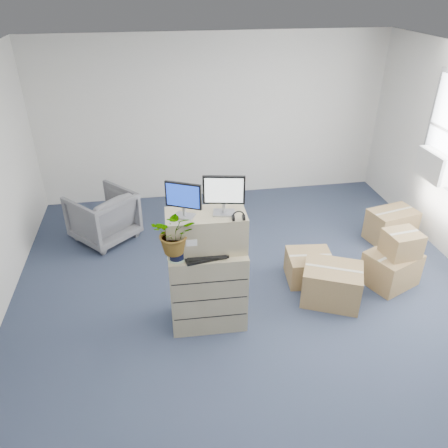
{
  "coord_description": "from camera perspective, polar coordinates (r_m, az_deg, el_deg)",
  "views": [
    {
      "loc": [
        -1.06,
        -3.8,
        3.58
      ],
      "look_at": [
        -0.35,
        0.4,
        1.12
      ],
      "focal_mm": 35.0,
      "sensor_mm": 36.0,
      "label": 1
    }
  ],
  "objects": [
    {
      "name": "phone_dock",
      "position": [
        4.72,
        -2.67,
        -2.81
      ],
      "size": [
        0.05,
        0.04,
        0.11
      ],
      "rotation": [
        0.0,
        0.0,
        -0.03
      ],
      "color": "silver",
      "rests_on": "filing_cabinet_lower"
    },
    {
      "name": "potted_plant",
      "position": [
        4.46,
        -6.36,
        -1.74
      ],
      "size": [
        0.54,
        0.57,
        0.46
      ],
      "rotation": [
        0.0,
        0.0,
        -0.03
      ],
      "color": "#97B18E",
      "rests_on": "filing_cabinet_lower"
    },
    {
      "name": "cardboard_boxes",
      "position": [
        6.13,
        17.56,
        -4.36
      ],
      "size": [
        2.26,
        1.9,
        0.78
      ],
      "color": "olive",
      "rests_on": "ground"
    },
    {
      "name": "keyboard",
      "position": [
        4.59,
        -2.38,
        -4.27
      ],
      "size": [
        0.48,
        0.26,
        0.02
      ],
      "primitive_type": "cube",
      "rotation": [
        0.0,
        0.0,
        0.17
      ],
      "color": "black",
      "rests_on": "filing_cabinet_lower"
    },
    {
      "name": "ground",
      "position": [
        5.33,
        4.53,
        -12.3
      ],
      "size": [
        7.0,
        7.0,
        0.0
      ],
      "primitive_type": "plane",
      "color": "#29304A",
      "rests_on": "ground"
    },
    {
      "name": "headphones",
      "position": [
        4.41,
        1.9,
        0.99
      ],
      "size": [
        0.13,
        0.02,
        0.13
      ],
      "primitive_type": "torus",
      "rotation": [
        1.57,
        0.0,
        -0.03
      ],
      "color": "black",
      "rests_on": "filing_cabinet_upper"
    },
    {
      "name": "monitor_right",
      "position": [
        4.42,
        -0.01,
        4.08
      ],
      "size": [
        0.43,
        0.2,
        0.42
      ],
      "rotation": [
        0.0,
        0.0,
        -0.19
      ],
      "color": "#99999E",
      "rests_on": "filing_cabinet_upper"
    },
    {
      "name": "office_chair",
      "position": [
        6.83,
        -15.56,
        1.26
      ],
      "size": [
        1.12,
        1.12,
        0.84
      ],
      "primitive_type": "imported",
      "rotation": [
        0.0,
        0.0,
        3.87
      ],
      "color": "#5B5C60",
      "rests_on": "ground"
    },
    {
      "name": "external_drive",
      "position": [
        4.86,
        1.49,
        -1.83
      ],
      "size": [
        0.22,
        0.17,
        0.06
      ],
      "primitive_type": "cube",
      "rotation": [
        0.0,
        0.0,
        0.12
      ],
      "color": "black",
      "rests_on": "filing_cabinet_lower"
    },
    {
      "name": "filing_cabinet_lower",
      "position": [
        5.0,
        -2.12,
        -8.15
      ],
      "size": [
        0.86,
        0.54,
        0.98
      ],
      "primitive_type": "cube",
      "rotation": [
        0.0,
        0.0,
        -0.03
      ],
      "color": "tan",
      "rests_on": "ground"
    },
    {
      "name": "ac_unit",
      "position": [
        6.94,
        25.88,
        6.89
      ],
      "size": [
        0.24,
        0.6,
        0.4
      ],
      "primitive_type": "cube",
      "color": "silver",
      "rests_on": "wall_right"
    },
    {
      "name": "water_bottle",
      "position": [
        4.71,
        -1.1,
        -1.57
      ],
      "size": [
        0.07,
        0.07,
        0.26
      ],
      "primitive_type": "cylinder",
      "color": "gray",
      "rests_on": "filing_cabinet_lower"
    },
    {
      "name": "tissue_box",
      "position": [
        4.78,
        1.19,
        -1.37
      ],
      "size": [
        0.26,
        0.16,
        0.09
      ],
      "primitive_type": "cube",
      "rotation": [
        0.0,
        0.0,
        0.13
      ],
      "color": "#4482E9",
      "rests_on": "external_drive"
    },
    {
      "name": "monitor_left",
      "position": [
        4.4,
        -5.33,
        3.4
      ],
      "size": [
        0.36,
        0.22,
        0.38
      ],
      "rotation": [
        0.0,
        0.0,
        -0.46
      ],
      "color": "#99999E",
      "rests_on": "filing_cabinet_upper"
    },
    {
      "name": "filing_cabinet_upper",
      "position": [
        4.64,
        -2.34,
        -0.94
      ],
      "size": [
        0.86,
        0.45,
        0.42
      ],
      "primitive_type": "cube",
      "rotation": [
        0.0,
        0.0,
        -0.03
      ],
      "color": "tan",
      "rests_on": "filing_cabinet_lower"
    },
    {
      "name": "wall_back",
      "position": [
        7.7,
        -1.33,
        13.56
      ],
      "size": [
        6.0,
        0.02,
        2.8
      ],
      "primitive_type": "cube",
      "color": "silver",
      "rests_on": "ground"
    },
    {
      "name": "mouse",
      "position": [
        4.66,
        1.97,
        -3.67
      ],
      "size": [
        0.09,
        0.06,
        0.03
      ],
      "primitive_type": "ellipsoid",
      "rotation": [
        0.0,
        0.0,
        0.15
      ],
      "color": "silver",
      "rests_on": "filing_cabinet_lower"
    }
  ]
}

